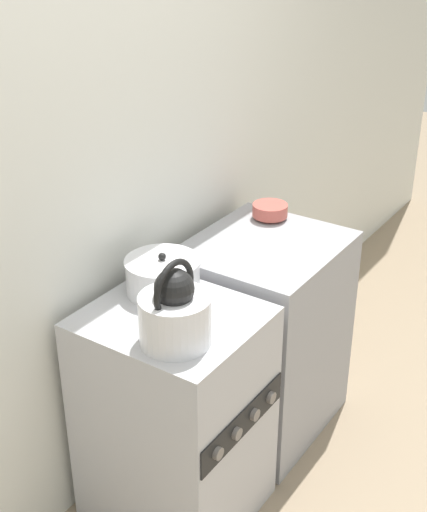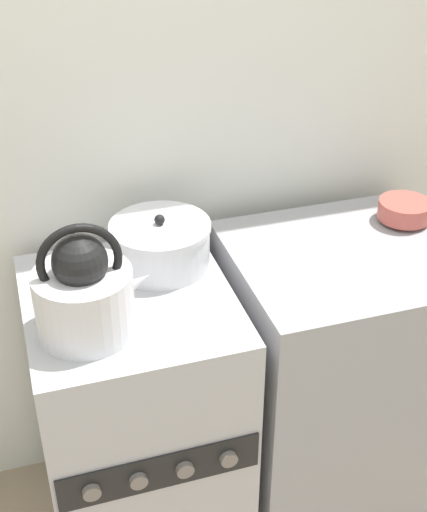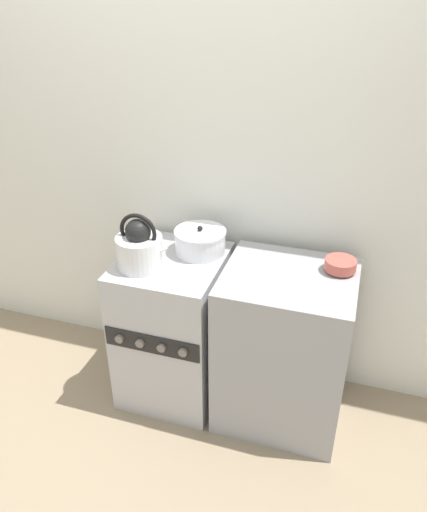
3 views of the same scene
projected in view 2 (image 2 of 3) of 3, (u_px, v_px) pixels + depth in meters
The scene contains 6 objects.
wall_back at pixel (91, 98), 1.87m from camera, with size 7.00×0.06×2.50m.
stove at pixel (138, 420), 2.02m from camera, with size 0.52×0.60×0.85m.
counter at pixel (336, 375), 2.16m from camera, with size 0.64×0.56×0.88m.
kettle at pixel (85, 293), 1.62m from camera, with size 0.28×0.23×0.29m.
cooking_pot at pixel (161, 244), 1.89m from camera, with size 0.27×0.27×0.15m.
enamel_bowl at pixel (404, 210), 2.05m from camera, with size 0.15×0.15×0.06m.
Camera 2 is at (-0.23, -1.17, 1.89)m, focal length 50.00 mm.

